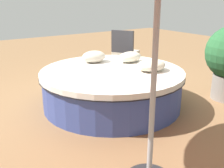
{
  "coord_description": "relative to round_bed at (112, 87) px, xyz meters",
  "views": [
    {
      "loc": [
        2.31,
        3.41,
        1.72
      ],
      "look_at": [
        0.0,
        0.0,
        0.35
      ],
      "focal_mm": 43.04,
      "sensor_mm": 36.0,
      "label": 1
    }
  ],
  "objects": [
    {
      "name": "ground_plane",
      "position": [
        0.0,
        0.0,
        -0.3
      ],
      "size": [
        16.0,
        16.0,
        0.0
      ],
      "primitive_type": "plane",
      "color": "olive"
    },
    {
      "name": "round_bed",
      "position": [
        0.0,
        0.0,
        0.0
      ],
      "size": [
        2.29,
        2.29,
        0.59
      ],
      "color": "#38478C",
      "rests_on": "ground_plane"
    },
    {
      "name": "throw_pillow_0",
      "position": [
        -0.48,
        0.38,
        0.38
      ],
      "size": [
        0.48,
        0.39,
        0.17
      ],
      "primitive_type": "ellipsoid",
      "color": "beige",
      "rests_on": "round_bed"
    },
    {
      "name": "throw_pillow_1",
      "position": [
        -0.55,
        -0.25,
        0.38
      ],
      "size": [
        0.44,
        0.28,
        0.19
      ],
      "primitive_type": "ellipsoid",
      "color": "beige",
      "rests_on": "round_bed"
    },
    {
      "name": "throw_pillow_2",
      "position": [
        -0.03,
        -0.61,
        0.39
      ],
      "size": [
        0.44,
        0.33,
        0.2
      ],
      "primitive_type": "ellipsoid",
      "color": "beige",
      "rests_on": "round_bed"
    },
    {
      "name": "patio_chair",
      "position": [
        -1.35,
        -1.49,
        0.26
      ],
      "size": [
        0.7,
        0.71,
        0.98
      ],
      "rotation": [
        0.0,
        0.0,
        2.13
      ],
      "color": "#333338",
      "rests_on": "ground_plane"
    }
  ]
}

